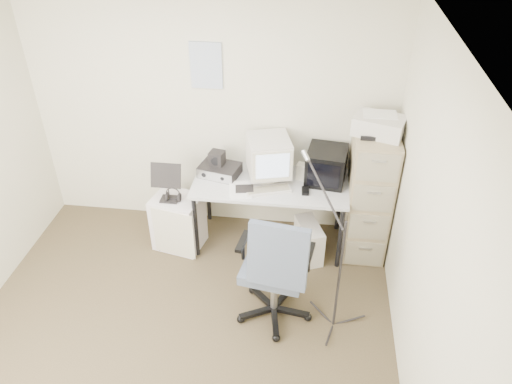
# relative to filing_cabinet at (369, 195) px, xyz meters

# --- Properties ---
(floor) EXTENTS (3.60, 3.60, 0.01)m
(floor) POSITION_rel_filing_cabinet_xyz_m (-1.58, -1.48, -0.66)
(floor) COLOR #443522
(floor) RESTS_ON ground
(ceiling) EXTENTS (3.60, 3.60, 0.01)m
(ceiling) POSITION_rel_filing_cabinet_xyz_m (-1.58, -1.48, 1.85)
(ceiling) COLOR white
(ceiling) RESTS_ON ground
(wall_back) EXTENTS (3.60, 0.02, 2.50)m
(wall_back) POSITION_rel_filing_cabinet_xyz_m (-1.58, 0.32, 0.60)
(wall_back) COLOR beige
(wall_back) RESTS_ON ground
(wall_right) EXTENTS (0.02, 3.60, 2.50)m
(wall_right) POSITION_rel_filing_cabinet_xyz_m (0.22, -1.48, 0.60)
(wall_right) COLOR beige
(wall_right) RESTS_ON ground
(wall_calendar) EXTENTS (0.30, 0.02, 0.44)m
(wall_calendar) POSITION_rel_filing_cabinet_xyz_m (-1.60, 0.31, 1.10)
(wall_calendar) COLOR white
(wall_calendar) RESTS_ON wall_back
(filing_cabinet) EXTENTS (0.40, 0.60, 1.30)m
(filing_cabinet) POSITION_rel_filing_cabinet_xyz_m (0.00, 0.00, 0.00)
(filing_cabinet) COLOR tan
(filing_cabinet) RESTS_ON floor
(printer) EXTENTS (0.50, 0.42, 0.17)m
(printer) POSITION_rel_filing_cabinet_xyz_m (0.00, 0.01, 0.73)
(printer) COLOR silver
(printer) RESTS_ON filing_cabinet
(desk) EXTENTS (1.50, 0.70, 0.73)m
(desk) POSITION_rel_filing_cabinet_xyz_m (-0.95, -0.03, -0.29)
(desk) COLOR silver
(desk) RESTS_ON floor
(crt_monitor) EXTENTS (0.49, 0.50, 0.43)m
(crt_monitor) POSITION_rel_filing_cabinet_xyz_m (-0.98, 0.05, 0.30)
(crt_monitor) COLOR silver
(crt_monitor) RESTS_ON desk
(crt_tv) EXTENTS (0.41, 0.43, 0.33)m
(crt_tv) POSITION_rel_filing_cabinet_xyz_m (-0.43, 0.08, 0.25)
(crt_tv) COLOR black
(crt_tv) RESTS_ON desk
(desk_speaker) EXTENTS (0.11, 0.11, 0.16)m
(desk_speaker) POSITION_rel_filing_cabinet_xyz_m (-0.66, 0.08, 0.16)
(desk_speaker) COLOR beige
(desk_speaker) RESTS_ON desk
(keyboard) EXTENTS (0.45, 0.29, 0.02)m
(keyboard) POSITION_rel_filing_cabinet_xyz_m (-0.96, -0.18, 0.09)
(keyboard) COLOR silver
(keyboard) RESTS_ON desk
(mouse) EXTENTS (0.07, 0.12, 0.03)m
(mouse) POSITION_rel_filing_cabinet_xyz_m (-0.61, -0.16, 0.10)
(mouse) COLOR black
(mouse) RESTS_ON desk
(radio_receiver) EXTENTS (0.43, 0.35, 0.11)m
(radio_receiver) POSITION_rel_filing_cabinet_xyz_m (-1.46, 0.05, 0.13)
(radio_receiver) COLOR black
(radio_receiver) RESTS_ON desk
(radio_speaker) EXTENTS (0.16, 0.15, 0.14)m
(radio_speaker) POSITION_rel_filing_cabinet_xyz_m (-1.49, 0.07, 0.26)
(radio_speaker) COLOR black
(radio_speaker) RESTS_ON radio_receiver
(papers) EXTENTS (0.25, 0.31, 0.02)m
(papers) POSITION_rel_filing_cabinet_xyz_m (-1.22, -0.20, 0.09)
(papers) COLOR white
(papers) RESTS_ON desk
(pc_tower) EXTENTS (0.32, 0.45, 0.38)m
(pc_tower) POSITION_rel_filing_cabinet_xyz_m (-0.54, -0.21, -0.46)
(pc_tower) COLOR silver
(pc_tower) RESTS_ON floor
(office_chair) EXTENTS (0.75, 0.75, 1.14)m
(office_chair) POSITION_rel_filing_cabinet_xyz_m (-0.81, -1.02, -0.08)
(office_chair) COLOR slate
(office_chair) RESTS_ON floor
(side_cart) EXTENTS (0.53, 0.46, 0.57)m
(side_cart) POSITION_rel_filing_cabinet_xyz_m (-1.86, -0.19, -0.36)
(side_cart) COLOR silver
(side_cart) RESTS_ON floor
(music_stand) EXTENTS (0.31, 0.21, 0.42)m
(music_stand) POSITION_rel_filing_cabinet_xyz_m (-1.92, -0.22, 0.14)
(music_stand) COLOR black
(music_stand) RESTS_ON side_cart
(headphones) EXTENTS (0.21, 0.21, 0.03)m
(headphones) POSITION_rel_filing_cabinet_xyz_m (-1.88, -0.23, -0.03)
(headphones) COLOR black
(headphones) RESTS_ON side_cart
(mic_stand) EXTENTS (0.03, 0.03, 1.46)m
(mic_stand) POSITION_rel_filing_cabinet_xyz_m (-0.29, -1.08, 0.08)
(mic_stand) COLOR black
(mic_stand) RESTS_ON floor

